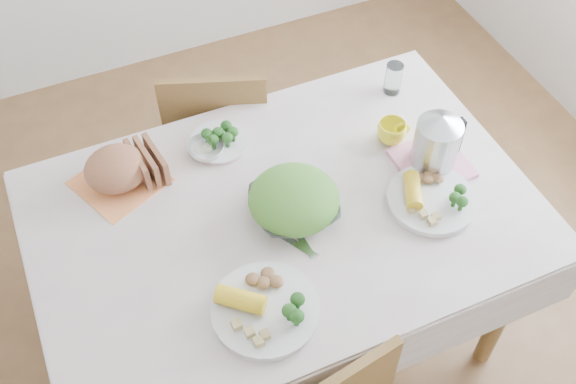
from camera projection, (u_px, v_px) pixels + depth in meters
name	position (u px, v px, depth m)	size (l,w,h in m)	color
floor	(285.00, 331.00, 2.61)	(3.60, 3.60, 0.00)	brown
dining_table	(285.00, 280.00, 2.32)	(1.40, 0.90, 0.75)	brown
tablecloth	(285.00, 212.00, 2.03)	(1.50, 1.00, 0.01)	beige
chair_far	(220.00, 128.00, 2.67)	(0.39, 0.39, 0.87)	brown
salad_bowl	(294.00, 206.00, 2.00)	(0.25, 0.25, 0.06)	white
dinner_plate_left	(266.00, 310.00, 1.80)	(0.30, 0.30, 0.02)	white
dinner_plate_right	(431.00, 200.00, 2.04)	(0.27, 0.27, 0.02)	white
broccoli_plate	(219.00, 142.00, 2.19)	(0.19, 0.19, 0.02)	beige
napkin	(120.00, 181.00, 2.10)	(0.24, 0.24, 0.00)	#FF914D
bread_loaf	(116.00, 170.00, 2.05)	(0.19, 0.18, 0.12)	brown
fruit_bowl	(206.00, 149.00, 2.16)	(0.12, 0.12, 0.04)	white
yellow_mug	(391.00, 132.00, 2.18)	(0.10, 0.10, 0.08)	yellow
glass_tumbler	(394.00, 77.00, 2.32)	(0.06, 0.06, 0.11)	white
pink_tray	(431.00, 163.00, 2.14)	(0.21, 0.21, 0.02)	pink
electric_kettle	(438.00, 138.00, 2.05)	(0.14, 0.14, 0.20)	#B2B5BA
fork_left	(292.00, 242.00, 1.95)	(0.02, 0.18, 0.00)	silver
fork_right	(300.00, 237.00, 1.96)	(0.02, 0.17, 0.00)	silver
knife	(303.00, 313.00, 1.80)	(0.02, 0.17, 0.00)	silver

